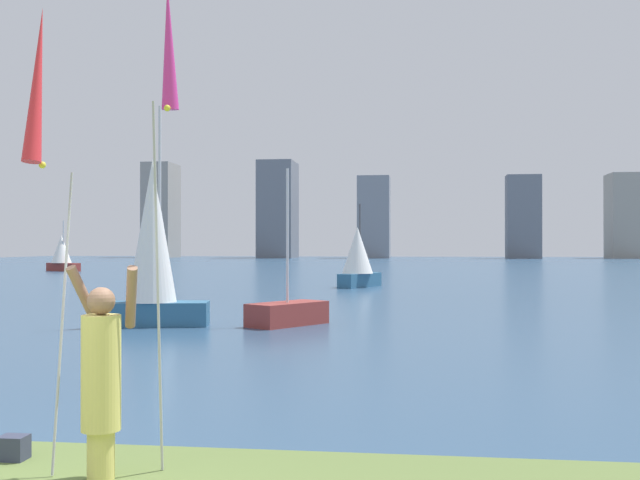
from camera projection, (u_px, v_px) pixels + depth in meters
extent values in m
cube|color=#2D4C6B|center=(379.00, 268.00, 66.03)|extent=(120.00, 117.50, 0.12)
cube|color=#2D381C|center=(79.00, 445.00, 7.77)|extent=(120.00, 0.70, 0.02)
cylinder|color=#D8CC66|center=(101.00, 455.00, 6.58)|extent=(0.24, 0.24, 0.42)
cylinder|color=#D8CC66|center=(101.00, 373.00, 6.59)|extent=(0.34, 0.34, 1.00)
sphere|color=#936B51|center=(101.00, 301.00, 6.59)|extent=(0.24, 0.24, 0.24)
cylinder|color=#936B51|center=(84.00, 297.00, 6.76)|extent=(0.24, 0.39, 0.58)
cylinder|color=#936B51|center=(131.00, 297.00, 6.70)|extent=(0.24, 0.39, 0.58)
cylinder|color=#B2B2B7|center=(62.00, 320.00, 6.83)|extent=(0.02, 0.40, 2.68)
cone|color=red|center=(37.00, 84.00, 6.38)|extent=(0.16, 0.34, 1.36)
sphere|color=yellow|center=(42.00, 165.00, 6.47)|extent=(0.06, 0.06, 0.06)
cylinder|color=#B2B2B7|center=(158.00, 289.00, 6.72)|extent=(0.02, 0.27, 3.27)
cone|color=#D83399|center=(169.00, 45.00, 7.02)|extent=(0.16, 0.25, 1.18)
sphere|color=yellow|center=(167.00, 108.00, 6.97)|extent=(0.06, 0.06, 0.06)
cube|color=#33384C|center=(13.00, 448.00, 7.17)|extent=(0.25, 0.21, 0.23)
cube|color=#2D6084|center=(360.00, 280.00, 36.03)|extent=(1.94, 2.98, 0.66)
cylinder|color=#47474C|center=(360.00, 239.00, 36.04)|extent=(0.09, 0.09, 3.29)
cone|color=white|center=(357.00, 250.00, 35.85)|extent=(1.95, 1.95, 2.19)
cube|color=maroon|center=(63.00, 267.00, 57.35)|extent=(3.05, 1.98, 0.62)
cylinder|color=silver|center=(63.00, 242.00, 57.36)|extent=(0.09, 0.09, 3.21)
cone|color=white|center=(61.00, 249.00, 57.48)|extent=(1.99, 1.99, 2.10)
cube|color=#2D6084|center=(160.00, 314.00, 18.95)|extent=(2.54, 1.41, 0.59)
cylinder|color=silver|center=(160.00, 204.00, 18.97)|extent=(0.07, 0.07, 4.89)
cone|color=white|center=(152.00, 230.00, 18.95)|extent=(1.40, 1.40, 3.58)
cube|color=maroon|center=(287.00, 314.00, 19.05)|extent=(1.95, 2.31, 0.57)
cylinder|color=silver|center=(287.00, 235.00, 19.07)|extent=(0.06, 0.06, 3.36)
cube|color=gray|center=(161.00, 211.00, 116.81)|extent=(4.32, 6.34, 14.42)
cube|color=slate|center=(278.00, 210.00, 113.82)|extent=(5.21, 7.35, 14.37)
cube|color=gray|center=(374.00, 217.00, 112.16)|extent=(4.66, 5.52, 11.98)
cube|color=slate|center=(523.00, 217.00, 108.70)|extent=(4.80, 3.08, 11.93)
cube|color=gray|center=(626.00, 216.00, 109.88)|extent=(4.91, 5.61, 12.23)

